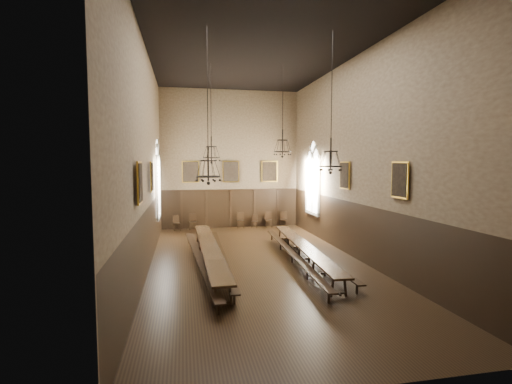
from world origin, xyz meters
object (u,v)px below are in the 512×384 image
object	(u,v)px
table_left	(209,255)
chandelier_front_right	(331,157)
bench_left_inner	(221,257)
bench_right_outer	(313,253)
bench_left_outer	(199,261)
table_right	(304,253)
chair_0	(177,226)
chair_1	(193,225)
bench_right_inner	(292,256)
chandelier_back_left	(211,151)
chandelier_front_left	(208,167)
chair_5	(254,224)
chair_7	(283,222)
chandelier_back_right	(283,146)
chair_6	(269,223)
chair_4	(241,223)

from	to	relation	value
table_left	chandelier_front_right	xyz separation A→B (m)	(4.26, -2.68, 4.10)
bench_left_inner	chandelier_front_right	bearing A→B (deg)	-35.58
bench_right_outer	table_left	bearing A→B (deg)	179.05
bench_left_outer	table_right	bearing A→B (deg)	1.60
chair_0	chair_1	distance (m)	1.01
table_left	bench_right_inner	xyz separation A→B (m)	(3.52, -0.37, -0.11)
chandelier_back_left	table_right	bearing A→B (deg)	-38.34
chandelier_back_left	chandelier_front_left	xyz separation A→B (m)	(-0.49, -4.94, -0.67)
chair_0	chandelier_front_left	xyz separation A→B (m)	(1.32, -10.60, 3.88)
chair_0	chandelier_front_right	world-z (taller)	chandelier_front_right
bench_left_outer	chair_5	bearing A→B (deg)	65.50
bench_right_outer	chair_1	size ratio (longest dim) A/B	9.45
bench_left_inner	chandelier_back_left	xyz separation A→B (m)	(-0.18, 2.65, 4.55)
table_left	table_right	size ratio (longest dim) A/B	1.09
chair_7	chandelier_back_right	bearing A→B (deg)	-88.54
chair_6	chandelier_back_right	bearing A→B (deg)	-90.88
chair_4	chair_6	distance (m)	1.88
bench_left_inner	chair_6	world-z (taller)	chair_6
bench_left_outer	chandelier_back_right	bearing A→B (deg)	31.50
chandelier_front_right	chair_6	bearing A→B (deg)	88.68
table_right	chair_0	size ratio (longest dim) A/B	10.04
chair_1	chair_4	xyz separation A→B (m)	(3.10, -0.01, 0.00)
table_left	chair_6	size ratio (longest dim) A/B	10.32
bench_right_outer	chair_0	size ratio (longest dim) A/B	10.08
chair_0	chandelier_front_right	size ratio (longest dim) A/B	0.19
table_right	chandelier_back_right	distance (m)	5.34
chandelier_front_right	chair_0	bearing A→B (deg)	117.56
chair_4	chandelier_back_right	xyz separation A→B (m)	(1.12, -6.26, 4.80)
table_left	chandelier_front_left	world-z (taller)	chandelier_front_left
bench_right_outer	chair_0	xyz separation A→B (m)	(-6.04, 8.38, 0.01)
table_left	chair_7	xyz separation A→B (m)	(5.54, 8.35, -0.10)
table_right	chair_5	size ratio (longest dim) A/B	11.03
chair_4	chair_1	bearing A→B (deg)	-173.19
table_left	chair_0	distance (m)	8.44
bench_left_inner	chair_5	world-z (taller)	chair_5
bench_right_inner	chair_6	xyz separation A→B (m)	(0.99, 8.71, 0.01)
bench_right_outer	chandelier_back_left	size ratio (longest dim) A/B	2.07
chair_1	chair_5	xyz separation A→B (m)	(4.01, -0.09, -0.04)
bench_left_inner	chandelier_back_left	bearing A→B (deg)	93.82
table_right	chair_6	world-z (taller)	chair_6
bench_right_outer	chandelier_back_right	xyz separation A→B (m)	(-0.81, 2.21, 4.84)
table_right	bench_left_inner	distance (m)	3.58
chandelier_back_left	chandelier_back_right	distance (m)	3.47
chair_1	chair_7	bearing A→B (deg)	2.84
chair_4	chandelier_back_right	distance (m)	7.97
chair_6	chandelier_back_left	size ratio (longest dim) A/B	0.22
bench_right_inner	chandelier_back_left	world-z (taller)	chandelier_back_left
table_right	bench_right_outer	world-z (taller)	table_right
chair_4	table_left	bearing A→B (deg)	-100.50
chair_0	bench_right_outer	bearing A→B (deg)	-69.24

